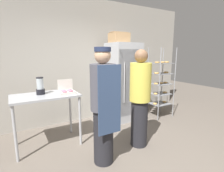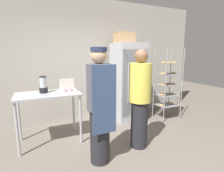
{
  "view_description": "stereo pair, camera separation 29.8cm",
  "coord_description": "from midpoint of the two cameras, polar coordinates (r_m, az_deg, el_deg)",
  "views": [
    {
      "loc": [
        -1.45,
        -1.84,
        1.65
      ],
      "look_at": [
        0.07,
        0.73,
        1.08
      ],
      "focal_mm": 28.0,
      "sensor_mm": 36.0,
      "label": 1
    },
    {
      "loc": [
        -1.18,
        -1.98,
        1.65
      ],
      "look_at": [
        0.07,
        0.73,
        1.08
      ],
      "focal_mm": 28.0,
      "sensor_mm": 36.0,
      "label": 2
    }
  ],
  "objects": [
    {
      "name": "person_customer",
      "position": [
        3.05,
        6.34,
        -4.04
      ],
      "size": [
        0.36,
        0.36,
        1.71
      ],
      "color": "#232328",
      "rests_on": "ground_plane"
    },
    {
      "name": "refrigerator",
      "position": [
        4.29,
        1.71,
        1.28
      ],
      "size": [
        0.72,
        0.68,
        1.88
      ],
      "color": "#ADAFB5",
      "rests_on": "ground_plane"
    },
    {
      "name": "cardboard_storage_box",
      "position": [
        4.17,
        0.2,
        15.53
      ],
      "size": [
        0.41,
        0.35,
        0.24
      ],
      "color": "tan",
      "rests_on": "refrigerator"
    },
    {
      "name": "baking_rack",
      "position": [
        4.58,
        13.91,
        1.09
      ],
      "size": [
        0.55,
        0.44,
        1.77
      ],
      "color": "#93969B",
      "rests_on": "ground_plane"
    },
    {
      "name": "ground_plane",
      "position": [
        2.84,
        3.61,
        -24.65
      ],
      "size": [
        14.0,
        14.0,
        0.0
      ],
      "primitive_type": "plane",
      "color": "#6B6056"
    },
    {
      "name": "back_wall",
      "position": [
        4.32,
        -12.96,
        7.97
      ],
      "size": [
        6.4,
        0.12,
        2.91
      ],
      "primitive_type": "cube",
      "color": "#ADA89E",
      "rests_on": "ground_plane"
    },
    {
      "name": "blender_pitcher",
      "position": [
        3.31,
        -24.8,
        -0.25
      ],
      "size": [
        0.14,
        0.14,
        0.3
      ],
      "color": "black",
      "rests_on": "prep_counter"
    },
    {
      "name": "donut_box",
      "position": [
        3.17,
        -17.11,
        -1.8
      ],
      "size": [
        0.27,
        0.21,
        0.25
      ],
      "color": "silver",
      "rests_on": "prep_counter"
    },
    {
      "name": "person_baker",
      "position": [
        2.54,
        -6.23,
        -6.4
      ],
      "size": [
        0.37,
        0.38,
        1.73
      ],
      "color": "#232328",
      "rests_on": "ground_plane"
    },
    {
      "name": "prep_counter",
      "position": [
        3.3,
        -23.31,
        -4.65
      ],
      "size": [
        1.1,
        0.65,
        0.94
      ],
      "color": "#ADAFB5",
      "rests_on": "ground_plane"
    }
  ]
}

